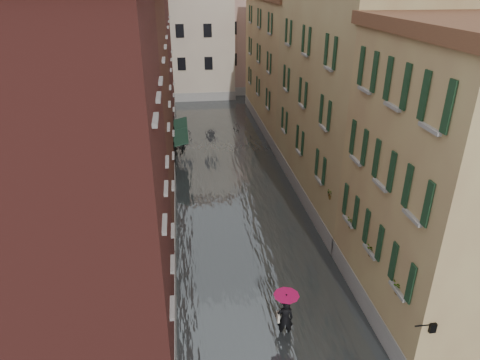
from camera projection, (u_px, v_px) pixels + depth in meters
ground at (263, 291)px, 19.88m from camera, size 120.00×120.00×0.00m
floodwater at (230, 174)px, 31.48m from camera, size 10.00×60.00×0.20m
building_left_near at (74, 196)px, 14.44m from camera, size 6.00×8.00×13.00m
building_left_mid at (116, 112)px, 24.39m from camera, size 6.00×14.00×12.50m
building_left_far at (136, 56)px, 37.50m from camera, size 6.00×16.00×14.00m
building_right_near at (454, 190)px, 16.50m from camera, size 6.00×8.00×11.50m
building_right_mid at (351, 99)px, 26.02m from camera, size 6.00×14.00×13.00m
building_right_far at (290, 66)px, 39.77m from camera, size 6.00×16.00×11.50m
building_end_cream at (180, 40)px, 50.74m from camera, size 12.00×9.00×13.00m
building_end_pink at (252, 41)px, 53.86m from camera, size 10.00×9.00×12.00m
awning_near at (180, 138)px, 31.53m from camera, size 1.09×3.36×2.80m
awning_far at (180, 125)px, 34.39m from camera, size 1.09×2.89×2.80m
wall_lantern at (431, 327)px, 13.76m from camera, size 0.71×0.22×0.35m
window_planters at (362, 228)px, 18.27m from camera, size 0.59×8.17×0.84m
pedestrian_main at (285, 311)px, 16.87m from camera, size 1.02×1.02×2.06m
pedestrian_far at (182, 133)px, 37.61m from camera, size 0.99×0.90×1.66m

